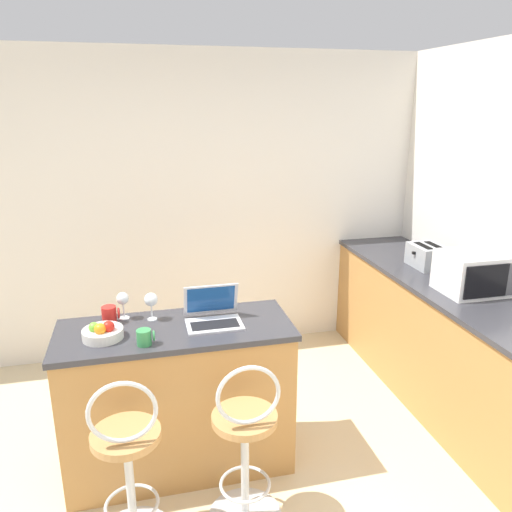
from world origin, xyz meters
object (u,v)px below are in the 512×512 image
fruit_bowl (103,332)px  mug_red (110,315)px  toaster (428,256)px  wine_glass_tall (151,300)px  wine_glass_short (123,299)px  bar_stool_near (128,468)px  laptop (213,313)px  mug_green (145,337)px  microwave (475,273)px  bar_stool_far (246,449)px

fruit_bowl → mug_red: bearing=81.1°
toaster → wine_glass_tall: toaster is taller
wine_glass_short → toaster: bearing=11.2°
bar_stool_near → toaster: toaster is taller
laptop → fruit_bowl: bearing=-172.8°
mug_green → mug_red: bearing=120.0°
laptop → fruit_bowl: 0.62m
wine_glass_short → mug_red: size_ratio=1.61×
microwave → mug_red: microwave is taller
fruit_bowl → mug_red: (0.03, 0.20, 0.01)m
wine_glass_tall → laptop: bearing=-18.4°
mug_green → wine_glass_short: bearing=106.6°
toaster → laptop: bearing=-160.8°
bar_stool_near → fruit_bowl: bearing=101.8°
wine_glass_tall → microwave: bearing=-1.4°
laptop → microwave: microwave is taller
fruit_bowl → mug_green: fruit_bowl is taller
bar_stool_near → laptop: size_ratio=3.05×
bar_stool_far → mug_red: mug_red is taller
mug_red → mug_green: 0.38m
toaster → fruit_bowl: bearing=-163.7°
bar_stool_near → bar_stool_far: same height
microwave → bar_stool_far: bearing=-160.2°
mug_green → wine_glass_tall: bearing=81.1°
bar_stool_far → mug_green: mug_green is taller
bar_stool_far → fruit_bowl: size_ratio=4.45×
laptop → bar_stool_near: bearing=-132.9°
bar_stool_near → laptop: (0.52, 0.56, 0.53)m
laptop → wine_glass_short: 0.54m
mug_red → wine_glass_short: bearing=30.7°
microwave → mug_green: size_ratio=4.60×
laptop → fruit_bowl: laptop is taller
microwave → mug_red: bearing=178.5°
microwave → wine_glass_tall: microwave is taller
wine_glass_short → wine_glass_tall: size_ratio=0.98×
fruit_bowl → microwave: bearing=3.4°
toaster → fruit_bowl: 2.52m
laptop → toaster: 1.90m
bar_stool_far → wine_glass_tall: bearing=121.7°
bar_stool_far → bar_stool_near: bearing=180.0°
bar_stool_far → microwave: size_ratio=2.21×
fruit_bowl → wine_glass_tall: (0.27, 0.19, 0.09)m
bar_stool_far → mug_red: (-0.66, 0.68, 0.53)m
wine_glass_short → mug_green: bearing=-73.4°
toaster → wine_glass_short: bearing=-168.8°
toaster → mug_green: toaster is taller
laptop → toaster: bearing=19.2°
laptop → mug_green: 0.45m
laptop → microwave: size_ratio=0.72×
mug_red → laptop: bearing=-11.9°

